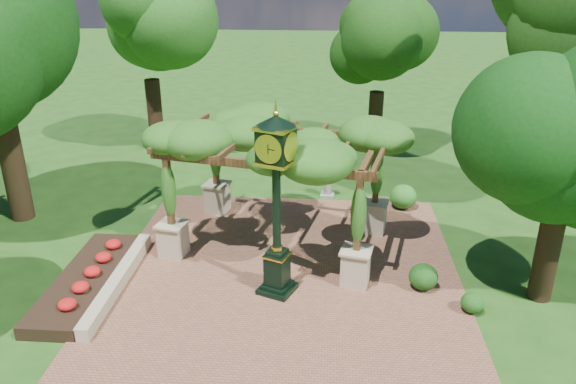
{
  "coord_description": "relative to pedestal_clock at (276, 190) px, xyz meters",
  "views": [
    {
      "loc": [
        1.11,
        -12.54,
        8.54
      ],
      "look_at": [
        0.0,
        2.5,
        2.2
      ],
      "focal_mm": 35.0,
      "sensor_mm": 36.0,
      "label": 1
    }
  ],
  "objects": [
    {
      "name": "pedestal_clock",
      "position": [
        0.0,
        0.0,
        0.0
      ],
      "size": [
        1.3,
        1.3,
        5.08
      ],
      "rotation": [
        0.0,
        0.0,
        -0.39
      ],
      "color": "black",
      "rests_on": "brick_plaza"
    },
    {
      "name": "pergola",
      "position": [
        -0.24,
        2.83,
        0.34
      ],
      "size": [
        7.27,
        5.4,
        4.12
      ],
      "rotation": [
        0.0,
        0.0,
        -0.22
      ],
      "color": "#C7B694",
      "rests_on": "brick_plaza"
    },
    {
      "name": "shrub_mid",
      "position": [
        4.01,
        0.43,
        -2.63
      ],
      "size": [
        0.93,
        0.93,
        0.72
      ],
      "primitive_type": "ellipsoid",
      "rotation": [
        0.0,
        0.0,
        -0.17
      ],
      "color": "#194A14",
      "rests_on": "brick_plaza"
    },
    {
      "name": "tree_west_far",
      "position": [
        -6.86,
        12.03,
        2.87
      ],
      "size": [
        4.02,
        4.02,
        8.63
      ],
      "color": "#311E13",
      "rests_on": "ground"
    },
    {
      "name": "shrub_back",
      "position": [
        4.07,
        5.86,
        -2.55
      ],
      "size": [
        1.22,
        1.22,
        0.88
      ],
      "primitive_type": "ellipsoid",
      "rotation": [
        0.0,
        0.0,
        0.28
      ],
      "color": "#296B1F",
      "rests_on": "brick_plaza"
    },
    {
      "name": "shrub_front",
      "position": [
        5.11,
        -0.6,
        -2.73
      ],
      "size": [
        0.63,
        0.63,
        0.54
      ],
      "primitive_type": "ellipsoid",
      "rotation": [
        0.0,
        0.0,
        0.05
      ],
      "color": "#1D5017",
      "rests_on": "brick_plaza"
    },
    {
      "name": "tree_north",
      "position": [
        3.46,
        12.48,
        1.97
      ],
      "size": [
        3.48,
        3.48,
        7.33
      ],
      "color": "#352315",
      "rests_on": "ground"
    },
    {
      "name": "border_wall",
      "position": [
        -4.44,
        -0.1,
        -2.83
      ],
      "size": [
        0.35,
        5.0,
        0.4
      ],
      "primitive_type": "cube",
      "color": "#C6B793",
      "rests_on": "ground"
    },
    {
      "name": "flower_bed",
      "position": [
        -5.34,
        -0.1,
        -2.85
      ],
      "size": [
        1.5,
        5.0,
        0.36
      ],
      "primitive_type": "cube",
      "color": "red",
      "rests_on": "ground"
    },
    {
      "name": "sundial",
      "position": [
        1.32,
        6.85,
        -2.62
      ],
      "size": [
        0.57,
        0.57,
        0.94
      ],
      "rotation": [
        0.0,
        0.0,
        -0.09
      ],
      "color": "#979890",
      "rests_on": "ground"
    },
    {
      "name": "brick_plaza",
      "position": [
        0.16,
        0.4,
        -3.01
      ],
      "size": [
        10.0,
        12.0,
        0.04
      ],
      "primitive_type": "cube",
      "color": "brown",
      "rests_on": "ground"
    },
    {
      "name": "ground",
      "position": [
        0.16,
        -0.6,
        -3.03
      ],
      "size": [
        120.0,
        120.0,
        0.0
      ],
      "primitive_type": "plane",
      "color": "#1E4714",
      "rests_on": "ground"
    },
    {
      "name": "tree_east_near",
      "position": [
        7.11,
        0.27,
        1.94
      ],
      "size": [
        3.46,
        3.46,
        7.27
      ],
      "color": "#322114",
      "rests_on": "ground"
    }
  ]
}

